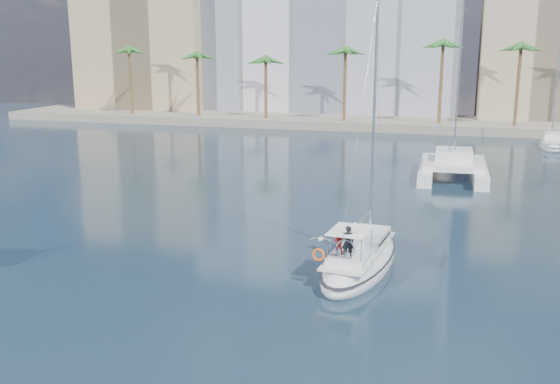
% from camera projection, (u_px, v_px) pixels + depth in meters
% --- Properties ---
extents(ground, '(160.00, 160.00, 0.00)m').
position_uv_depth(ground, '(272.00, 264.00, 33.57)').
color(ground, black).
rests_on(ground, ground).
extents(quay, '(120.00, 14.00, 1.20)m').
position_uv_depth(quay, '(391.00, 123.00, 90.61)').
color(quay, gray).
rests_on(quay, ground).
extents(building_modern, '(42.00, 16.00, 28.00)m').
position_uv_depth(building_modern, '(328.00, 30.00, 101.97)').
color(building_modern, silver).
rests_on(building_modern, ground).
extents(building_tan_left, '(22.00, 14.00, 22.00)m').
position_uv_depth(building_tan_left, '(151.00, 49.00, 106.82)').
color(building_tan_left, tan).
rests_on(building_tan_left, ground).
extents(building_beige, '(20.00, 14.00, 20.00)m').
position_uv_depth(building_beige, '(551.00, 56.00, 91.11)').
color(building_beige, tan).
rests_on(building_beige, ground).
extents(palm_left, '(3.60, 3.60, 12.30)m').
position_uv_depth(palm_left, '(162.00, 54.00, 93.62)').
color(palm_left, brown).
rests_on(palm_left, ground).
extents(palm_centre, '(3.60, 3.60, 12.30)m').
position_uv_depth(palm_centre, '(390.00, 55.00, 84.66)').
color(palm_centre, brown).
rests_on(palm_centre, ground).
extents(main_sloop, '(4.17, 10.17, 14.69)m').
position_uv_depth(main_sloop, '(360.00, 260.00, 32.77)').
color(main_sloop, silver).
rests_on(main_sloop, ground).
extents(catamaran, '(5.87, 11.55, 16.82)m').
position_uv_depth(catamaran, '(453.00, 164.00, 55.69)').
color(catamaran, silver).
rests_on(catamaran, ground).
extents(seagull, '(1.24, 0.53, 0.23)m').
position_uv_depth(seagull, '(321.00, 239.00, 35.80)').
color(seagull, silver).
rests_on(seagull, ground).
extents(moored_yacht_a, '(3.37, 9.52, 11.90)m').
position_uv_depth(moored_yacht_a, '(551.00, 147.00, 72.35)').
color(moored_yacht_a, silver).
rests_on(moored_yacht_a, ground).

